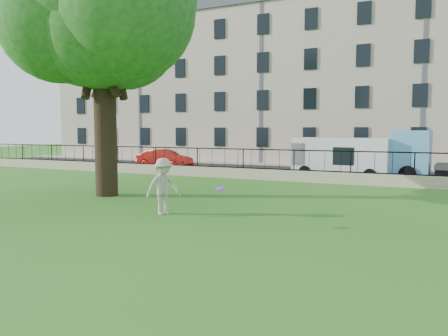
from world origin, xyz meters
The scene contains 11 objects.
ground centered at (0.00, 0.00, 0.00)m, with size 120.00×120.00×0.00m, color #2A6618.
retaining_wall centered at (0.00, 12.00, 0.30)m, with size 50.00×0.40×0.60m, color tan.
iron_railing centered at (0.00, 12.00, 1.15)m, with size 50.00×0.05×1.13m.
street centered at (0.00, 16.70, 0.01)m, with size 60.00×9.00×0.01m, color black.
sidewalk centered at (0.00, 21.90, 0.06)m, with size 60.00×1.40×0.12m, color tan.
building_row centered at (0.00, 27.57, 6.92)m, with size 56.40×10.40×13.80m.
tree centered at (-5.86, 3.65, 7.87)m, with size 8.93×7.22×11.58m.
man centered at (-1.21, 1.12, 0.93)m, with size 1.21×0.69×1.87m, color #B6AB93.
frisbee centered at (1.30, 0.24, 1.10)m, with size 0.27×0.27×0.03m, color #7827DE.
red_sedan centered at (-10.58, 15.40, 0.69)m, with size 1.46×4.18×1.38m, color red.
white_van centered at (2.00, 15.06, 1.16)m, with size 5.54×2.16×2.32m, color silver.
Camera 1 is at (6.78, -10.90, 2.79)m, focal length 35.00 mm.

